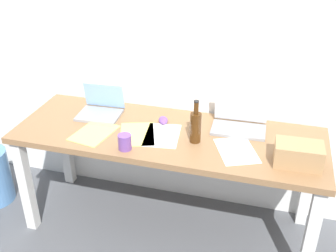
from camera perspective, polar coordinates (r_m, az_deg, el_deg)
The scene contains 13 objects.
ground_plane at distance 3.02m, azimuth 0.00°, elevation -13.55°, with size 8.00×8.00×0.00m, color #515459.
back_wall at distance 2.72m, azimuth 2.35°, elevation 13.15°, with size 5.20×0.08×2.60m, color white.
desk at distance 2.62m, azimuth 0.00°, elevation -2.85°, with size 1.97×0.68×0.76m.
laptop_left at distance 2.82m, azimuth -9.46°, elevation 2.40°, with size 0.29×0.25×0.20m.
laptop_right at distance 2.63m, azimuth 10.05°, elevation 0.79°, with size 0.35×0.23×0.25m.
beer_bottle at distance 2.43m, azimuth 3.90°, elevation -0.04°, with size 0.07×0.07×0.27m.
computer_mouse at distance 2.68m, azimuth -0.68°, elevation 0.83°, with size 0.06×0.10×0.03m, color #724799.
cardboard_box at distance 2.35m, azimuth 17.90°, elevation -3.81°, with size 0.26×0.16×0.13m, color tan.
coffee_mug at distance 2.39m, azimuth -6.11°, elevation -2.26°, with size 0.08×0.08×0.10m, color #724799.
paper_yellow_folder at distance 2.56m, azimuth -4.37°, elevation -1.14°, with size 0.21×0.30×0.00m, color #F4E06B.
paper_sheet_center at distance 2.54m, azimuth -0.82°, elevation -1.31°, with size 0.21×0.30×0.00m, color white.
paper_sheet_front_right at distance 2.42m, azimuth 9.63°, elevation -3.45°, with size 0.21×0.30×0.00m, color white.
paper_sheet_front_left at distance 2.61m, azimuth -10.38°, elevation -0.94°, with size 0.21×0.30×0.00m, color #F4E06B.
Camera 1 is at (0.60, -2.14, 2.04)m, focal length 43.23 mm.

